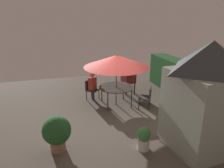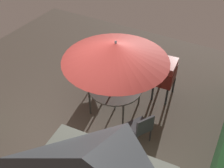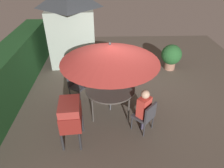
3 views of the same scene
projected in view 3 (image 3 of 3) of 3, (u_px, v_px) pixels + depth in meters
The scene contains 11 objects.
ground_plane at pixel (119, 92), 7.00m from camera, with size 11.00×11.00×0.00m, color brown.
hedge_backdrop at pixel (10, 74), 6.48m from camera, with size 6.97×0.83×1.57m.
garden_shed at pixel (71, 25), 8.21m from camera, with size 1.99×2.04×3.07m.
patio_table at pixel (110, 90), 5.80m from camera, with size 1.42×1.42×0.80m.
patio_umbrella at pixel (110, 53), 5.18m from camera, with size 2.62×2.62×2.17m.
bbq_grill at pixel (70, 115), 4.74m from camera, with size 0.74×0.56×1.20m.
chair_near_shed at pixel (146, 115), 5.21m from camera, with size 0.65×0.65×0.90m.
chair_far_side at pixel (76, 84), 6.46m from camera, with size 0.64×0.64×0.90m.
potted_plant_by_shed at pixel (112, 55), 8.68m from camera, with size 0.39×0.39×0.69m.
potted_plant_by_grill at pixel (171, 56), 8.08m from camera, with size 0.80×0.80×1.04m.
person_in_red at pixel (144, 106), 5.11m from camera, with size 0.41×0.41×1.26m.
Camera 3 is at (-5.72, 0.42, 4.04)m, focal length 32.39 mm.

